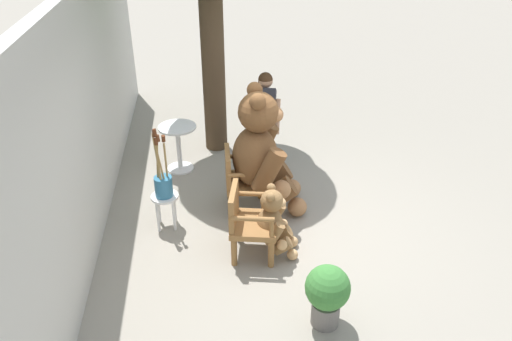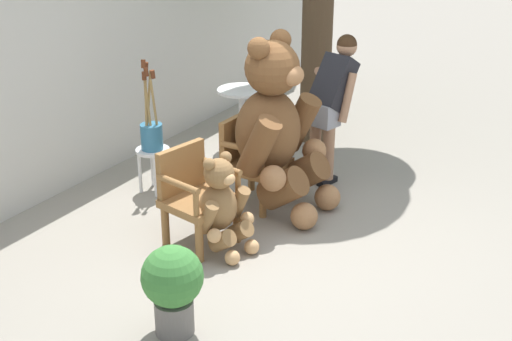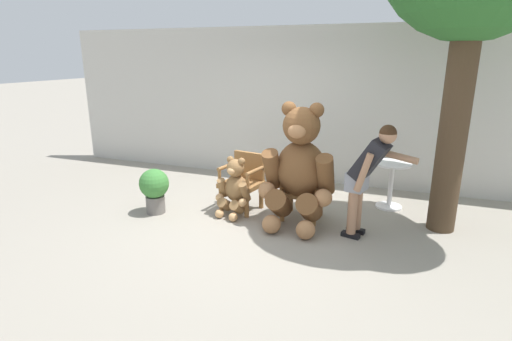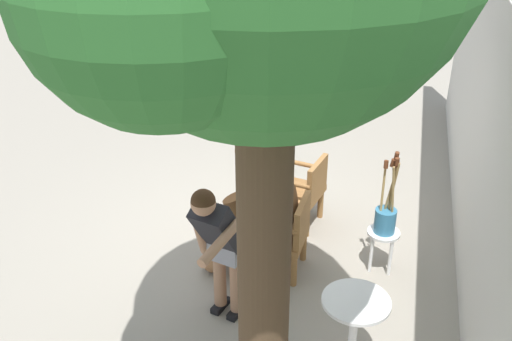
{
  "view_description": "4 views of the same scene",
  "coord_description": "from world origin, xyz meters",
  "px_view_note": "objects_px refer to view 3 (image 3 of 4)",
  "views": [
    {
      "loc": [
        -5.1,
        1.0,
        3.78
      ],
      "look_at": [
        -0.09,
        0.42,
        0.9
      ],
      "focal_mm": 35.0,
      "sensor_mm": 36.0,
      "label": 1
    },
    {
      "loc": [
        -4.97,
        -2.74,
        3.08
      ],
      "look_at": [
        -0.23,
        0.08,
        0.7
      ],
      "focal_mm": 50.0,
      "sensor_mm": 36.0,
      "label": 2
    },
    {
      "loc": [
        1.77,
        -4.82,
        2.29
      ],
      "look_at": [
        -0.2,
        0.39,
        0.68
      ],
      "focal_mm": 28.0,
      "sensor_mm": 36.0,
      "label": 3
    },
    {
      "loc": [
        5.3,
        1.55,
        3.75
      ],
      "look_at": [
        -0.22,
        0.04,
        0.77
      ],
      "focal_mm": 40.0,
      "sensor_mm": 36.0,
      "label": 4
    }
  ],
  "objects_px": {
    "brush_bucket": "(301,156)",
    "round_side_table": "(391,180)",
    "person_visitor": "(368,171)",
    "wooden_chair_left": "(243,180)",
    "white_stool": "(300,174)",
    "potted_plant": "(154,188)",
    "wooden_chair_right": "(304,187)",
    "teddy_bear_small": "(235,187)",
    "teddy_bear_large": "(299,167)"
  },
  "relations": [
    {
      "from": "teddy_bear_large",
      "to": "white_stool",
      "type": "distance_m",
      "value": 1.37
    },
    {
      "from": "wooden_chair_left",
      "to": "round_side_table",
      "type": "bearing_deg",
      "value": 21.64
    },
    {
      "from": "person_visitor",
      "to": "brush_bucket",
      "type": "bearing_deg",
      "value": 131.05
    },
    {
      "from": "wooden_chair_left",
      "to": "potted_plant",
      "type": "distance_m",
      "value": 1.34
    },
    {
      "from": "person_visitor",
      "to": "wooden_chair_left",
      "type": "bearing_deg",
      "value": 167.65
    },
    {
      "from": "teddy_bear_large",
      "to": "potted_plant",
      "type": "xyz_separation_m",
      "value": [
        -2.11,
        -0.36,
        -0.44
      ]
    },
    {
      "from": "wooden_chair_left",
      "to": "teddy_bear_large",
      "type": "height_order",
      "value": "teddy_bear_large"
    },
    {
      "from": "brush_bucket",
      "to": "teddy_bear_small",
      "type": "bearing_deg",
      "value": -117.67
    },
    {
      "from": "wooden_chair_right",
      "to": "round_side_table",
      "type": "bearing_deg",
      "value": 35.57
    },
    {
      "from": "person_visitor",
      "to": "round_side_table",
      "type": "relative_size",
      "value": 2.09
    },
    {
      "from": "teddy_bear_small",
      "to": "teddy_bear_large",
      "type": "bearing_deg",
      "value": 0.91
    },
    {
      "from": "wooden_chair_left",
      "to": "brush_bucket",
      "type": "bearing_deg",
      "value": 56.68
    },
    {
      "from": "brush_bucket",
      "to": "potted_plant",
      "type": "relative_size",
      "value": 1.35
    },
    {
      "from": "white_stool",
      "to": "round_side_table",
      "type": "bearing_deg",
      "value": -5.42
    },
    {
      "from": "teddy_bear_small",
      "to": "white_stool",
      "type": "bearing_deg",
      "value": 62.28
    },
    {
      "from": "teddy_bear_small",
      "to": "potted_plant",
      "type": "distance_m",
      "value": 1.21
    },
    {
      "from": "brush_bucket",
      "to": "wooden_chair_right",
      "type": "bearing_deg",
      "value": -73.07
    },
    {
      "from": "potted_plant",
      "to": "teddy_bear_small",
      "type": "bearing_deg",
      "value": 16.77
    },
    {
      "from": "wooden_chair_left",
      "to": "brush_bucket",
      "type": "distance_m",
      "value": 1.19
    },
    {
      "from": "wooden_chair_right",
      "to": "wooden_chair_left",
      "type": "bearing_deg",
      "value": -179.94
    },
    {
      "from": "brush_bucket",
      "to": "round_side_table",
      "type": "bearing_deg",
      "value": -5.51
    },
    {
      "from": "white_stool",
      "to": "wooden_chair_left",
      "type": "bearing_deg",
      "value": -123.39
    },
    {
      "from": "white_stool",
      "to": "potted_plant",
      "type": "distance_m",
      "value": 2.43
    },
    {
      "from": "teddy_bear_small",
      "to": "brush_bucket",
      "type": "height_order",
      "value": "brush_bucket"
    },
    {
      "from": "white_stool",
      "to": "potted_plant",
      "type": "relative_size",
      "value": 0.68
    },
    {
      "from": "teddy_bear_large",
      "to": "person_visitor",
      "type": "bearing_deg",
      "value": -8.29
    },
    {
      "from": "teddy_bear_small",
      "to": "wooden_chair_left",
      "type": "bearing_deg",
      "value": 85.97
    },
    {
      "from": "brush_bucket",
      "to": "round_side_table",
      "type": "distance_m",
      "value": 1.49
    },
    {
      "from": "teddy_bear_large",
      "to": "teddy_bear_small",
      "type": "bearing_deg",
      "value": -179.09
    },
    {
      "from": "wooden_chair_right",
      "to": "teddy_bear_small",
      "type": "xyz_separation_m",
      "value": [
        -0.96,
        -0.29,
        -0.03
      ]
    },
    {
      "from": "person_visitor",
      "to": "round_side_table",
      "type": "distance_m",
      "value": 1.35
    },
    {
      "from": "white_stool",
      "to": "potted_plant",
      "type": "bearing_deg",
      "value": -138.44
    },
    {
      "from": "wooden_chair_right",
      "to": "teddy_bear_small",
      "type": "relative_size",
      "value": 0.98
    },
    {
      "from": "wooden_chair_left",
      "to": "potted_plant",
      "type": "xyz_separation_m",
      "value": [
        -1.17,
        -0.63,
        -0.07
      ]
    },
    {
      "from": "white_stool",
      "to": "round_side_table",
      "type": "relative_size",
      "value": 0.64
    },
    {
      "from": "person_visitor",
      "to": "potted_plant",
      "type": "distance_m",
      "value": 3.07
    },
    {
      "from": "wooden_chair_left",
      "to": "round_side_table",
      "type": "relative_size",
      "value": 1.19
    },
    {
      "from": "person_visitor",
      "to": "potted_plant",
      "type": "bearing_deg",
      "value": -175.65
    },
    {
      "from": "person_visitor",
      "to": "teddy_bear_large",
      "type": "bearing_deg",
      "value": 171.71
    },
    {
      "from": "wooden_chair_right",
      "to": "white_stool",
      "type": "distance_m",
      "value": 1.03
    },
    {
      "from": "teddy_bear_small",
      "to": "wooden_chair_right",
      "type": "bearing_deg",
      "value": 16.68
    },
    {
      "from": "teddy_bear_small",
      "to": "round_side_table",
      "type": "xyz_separation_m",
      "value": [
        2.13,
        1.13,
        0.02
      ]
    },
    {
      "from": "teddy_bear_small",
      "to": "person_visitor",
      "type": "relative_size",
      "value": 0.58
    },
    {
      "from": "teddy_bear_large",
      "to": "potted_plant",
      "type": "height_order",
      "value": "teddy_bear_large"
    },
    {
      "from": "person_visitor",
      "to": "potted_plant",
      "type": "relative_size",
      "value": 2.21
    },
    {
      "from": "brush_bucket",
      "to": "person_visitor",
      "type": "bearing_deg",
      "value": -48.95
    },
    {
      "from": "potted_plant",
      "to": "wooden_chair_left",
      "type": "bearing_deg",
      "value": 28.4
    },
    {
      "from": "wooden_chair_left",
      "to": "teddy_bear_large",
      "type": "relative_size",
      "value": 0.51
    },
    {
      "from": "white_stool",
      "to": "brush_bucket",
      "type": "bearing_deg",
      "value": 99.44
    },
    {
      "from": "wooden_chair_left",
      "to": "person_visitor",
      "type": "xyz_separation_m",
      "value": [
        1.85,
        -0.4,
        0.44
      ]
    }
  ]
}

